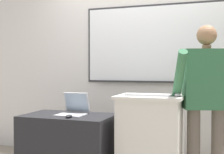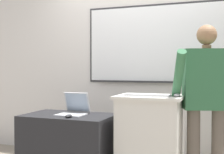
{
  "view_description": "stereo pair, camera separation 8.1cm",
  "coord_description": "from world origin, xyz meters",
  "px_view_note": "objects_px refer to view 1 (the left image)",
  "views": [
    {
      "loc": [
        1.05,
        -2.79,
        1.2
      ],
      "look_at": [
        -0.06,
        0.37,
        1.11
      ],
      "focal_mm": 50.0,
      "sensor_mm": 36.0,
      "label": 1
    },
    {
      "loc": [
        1.13,
        -2.77,
        1.2
      ],
      "look_at": [
        -0.06,
        0.37,
        1.11
      ],
      "focal_mm": 50.0,
      "sensor_mm": 36.0,
      "label": 2
    }
  ],
  "objects_px": {
    "laptop": "(74,107)",
    "computer_mouse_by_keyboard": "(178,95)",
    "lectern_podium": "(150,140)",
    "computer_mouse_by_laptop": "(69,116)",
    "person_presenter": "(206,94)",
    "wireless_keyboard": "(148,95)",
    "side_desk": "(68,146)"
  },
  "relations": [
    {
      "from": "lectern_podium",
      "to": "laptop",
      "type": "height_order",
      "value": "laptop"
    },
    {
      "from": "side_desk",
      "to": "wireless_keyboard",
      "type": "xyz_separation_m",
      "value": [
        0.89,
        0.0,
        0.59
      ]
    },
    {
      "from": "side_desk",
      "to": "laptop",
      "type": "bearing_deg",
      "value": 56.3
    },
    {
      "from": "wireless_keyboard",
      "to": "computer_mouse_by_laptop",
      "type": "bearing_deg",
      "value": -165.94
    },
    {
      "from": "computer_mouse_by_laptop",
      "to": "person_presenter",
      "type": "bearing_deg",
      "value": 15.38
    },
    {
      "from": "lectern_podium",
      "to": "computer_mouse_by_laptop",
      "type": "relative_size",
      "value": 9.24
    },
    {
      "from": "lectern_podium",
      "to": "wireless_keyboard",
      "type": "relative_size",
      "value": 2.02
    },
    {
      "from": "person_presenter",
      "to": "lectern_podium",
      "type": "bearing_deg",
      "value": 173.05
    },
    {
      "from": "person_presenter",
      "to": "wireless_keyboard",
      "type": "bearing_deg",
      "value": 179.18
    },
    {
      "from": "computer_mouse_by_laptop",
      "to": "computer_mouse_by_keyboard",
      "type": "relative_size",
      "value": 1.0
    },
    {
      "from": "lectern_podium",
      "to": "person_presenter",
      "type": "bearing_deg",
      "value": 11.09
    },
    {
      "from": "side_desk",
      "to": "laptop",
      "type": "distance_m",
      "value": 0.43
    },
    {
      "from": "laptop",
      "to": "computer_mouse_by_keyboard",
      "type": "distance_m",
      "value": 1.15
    },
    {
      "from": "laptop",
      "to": "computer_mouse_by_keyboard",
      "type": "xyz_separation_m",
      "value": [
        1.14,
        -0.04,
        0.18
      ]
    },
    {
      "from": "wireless_keyboard",
      "to": "computer_mouse_by_laptop",
      "type": "xyz_separation_m",
      "value": [
        -0.78,
        -0.2,
        -0.23
      ]
    },
    {
      "from": "wireless_keyboard",
      "to": "computer_mouse_by_laptop",
      "type": "height_order",
      "value": "wireless_keyboard"
    },
    {
      "from": "lectern_podium",
      "to": "computer_mouse_by_keyboard",
      "type": "height_order",
      "value": "computer_mouse_by_keyboard"
    },
    {
      "from": "laptop",
      "to": "wireless_keyboard",
      "type": "xyz_separation_m",
      "value": [
        0.85,
        -0.06,
        0.17
      ]
    },
    {
      "from": "side_desk",
      "to": "computer_mouse_by_laptop",
      "type": "distance_m",
      "value": 0.42
    },
    {
      "from": "side_desk",
      "to": "person_presenter",
      "type": "xyz_separation_m",
      "value": [
        1.44,
        0.18,
        0.6
      ]
    },
    {
      "from": "laptop",
      "to": "computer_mouse_by_laptop",
      "type": "relative_size",
      "value": 3.1
    },
    {
      "from": "side_desk",
      "to": "computer_mouse_by_laptop",
      "type": "relative_size",
      "value": 9.81
    },
    {
      "from": "person_presenter",
      "to": "wireless_keyboard",
      "type": "distance_m",
      "value": 0.58
    },
    {
      "from": "laptop",
      "to": "computer_mouse_by_laptop",
      "type": "distance_m",
      "value": 0.27
    },
    {
      "from": "lectern_podium",
      "to": "laptop",
      "type": "bearing_deg",
      "value": -179.51
    },
    {
      "from": "person_presenter",
      "to": "computer_mouse_by_keyboard",
      "type": "distance_m",
      "value": 0.3
    },
    {
      "from": "lectern_podium",
      "to": "computer_mouse_by_keyboard",
      "type": "xyz_separation_m",
      "value": [
        0.28,
        -0.05,
        0.48
      ]
    },
    {
      "from": "lectern_podium",
      "to": "computer_mouse_by_laptop",
      "type": "height_order",
      "value": "lectern_podium"
    },
    {
      "from": "lectern_podium",
      "to": "laptop",
      "type": "relative_size",
      "value": 2.98
    },
    {
      "from": "lectern_podium",
      "to": "person_presenter",
      "type": "relative_size",
      "value": 0.57
    },
    {
      "from": "lectern_podium",
      "to": "computer_mouse_by_laptop",
      "type": "xyz_separation_m",
      "value": [
        -0.8,
        -0.26,
        0.24
      ]
    },
    {
      "from": "lectern_podium",
      "to": "computer_mouse_by_laptop",
      "type": "bearing_deg",
      "value": -161.8
    }
  ]
}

